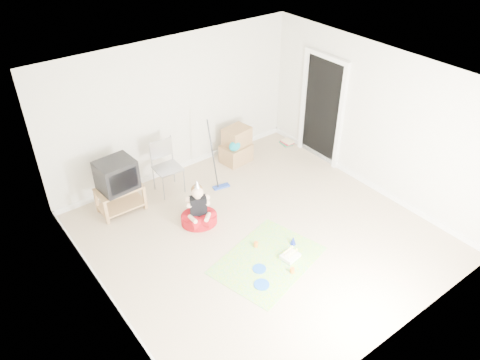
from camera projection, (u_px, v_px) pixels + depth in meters
ground at (260, 235)px, 7.52m from camera, size 5.00×5.00×0.00m
doorway_recess at (322, 110)px, 8.97m from camera, size 0.02×0.90×2.05m
tv_stand at (120, 197)px, 7.91m from camera, size 0.76×0.48×0.47m
crt_tv at (116, 175)px, 7.66m from camera, size 0.63×0.54×0.51m
folding_chair at (168, 168)px, 8.27m from camera, size 0.47×0.45×1.00m
cardboard_boxes at (236, 146)px, 9.20m from camera, size 0.62×0.51×0.71m
floor_mop at (221, 176)px, 8.48m from camera, size 0.32×0.41×1.25m
book_pile at (287, 142)px, 9.94m from camera, size 0.24×0.29×0.09m
seated_woman at (199, 214)px, 7.68m from camera, size 0.79×0.79×0.86m
party_mat at (268, 260)px, 7.05m from camera, size 1.83×1.52×0.01m
birthday_cake at (290, 257)px, 7.06m from camera, size 0.29×0.25×0.13m
blue_plate_near at (259, 269)px, 6.89m from camera, size 0.21×0.21×0.01m
blue_plate_far at (262, 284)px, 6.63m from camera, size 0.24×0.24×0.01m
orange_cup_near at (256, 244)px, 7.28m from camera, size 0.07×0.07×0.08m
orange_cup_far at (292, 270)px, 6.81m from camera, size 0.09×0.09×0.08m
blue_party_hat at (293, 240)px, 7.30m from camera, size 0.14×0.14×0.14m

